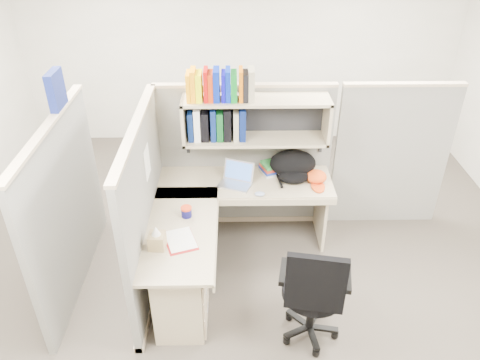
{
  "coord_description": "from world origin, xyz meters",
  "views": [
    {
      "loc": [
        -0.11,
        -3.39,
        3.23
      ],
      "look_at": [
        -0.06,
        0.25,
        0.94
      ],
      "focal_mm": 35.0,
      "sensor_mm": 36.0,
      "label": 1
    }
  ],
  "objects_px": {
    "desk": "(201,261)",
    "laptop": "(235,176)",
    "snack_canister": "(186,212)",
    "backpack": "(293,166)",
    "task_chair": "(312,307)"
  },
  "relations": [
    {
      "from": "desk",
      "to": "task_chair",
      "type": "bearing_deg",
      "value": -27.97
    },
    {
      "from": "snack_canister",
      "to": "task_chair",
      "type": "height_order",
      "value": "task_chair"
    },
    {
      "from": "desk",
      "to": "laptop",
      "type": "distance_m",
      "value": 0.93
    },
    {
      "from": "task_chair",
      "to": "backpack",
      "type": "bearing_deg",
      "value": 90.87
    },
    {
      "from": "desk",
      "to": "snack_canister",
      "type": "distance_m",
      "value": 0.46
    },
    {
      "from": "snack_canister",
      "to": "task_chair",
      "type": "bearing_deg",
      "value": -36.06
    },
    {
      "from": "task_chair",
      "to": "desk",
      "type": "bearing_deg",
      "value": 152.03
    },
    {
      "from": "desk",
      "to": "snack_canister",
      "type": "height_order",
      "value": "snack_canister"
    },
    {
      "from": "laptop",
      "to": "snack_canister",
      "type": "relative_size",
      "value": 3.14
    },
    {
      "from": "backpack",
      "to": "snack_canister",
      "type": "xyz_separation_m",
      "value": [
        -1.02,
        -0.63,
        -0.09
      ]
    },
    {
      "from": "desk",
      "to": "task_chair",
      "type": "relative_size",
      "value": 1.64
    },
    {
      "from": "laptop",
      "to": "backpack",
      "type": "bearing_deg",
      "value": 33.79
    },
    {
      "from": "desk",
      "to": "laptop",
      "type": "bearing_deg",
      "value": 68.65
    },
    {
      "from": "desk",
      "to": "laptop",
      "type": "relative_size",
      "value": 5.64
    },
    {
      "from": "desk",
      "to": "snack_canister",
      "type": "bearing_deg",
      "value": 115.42
    }
  ]
}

